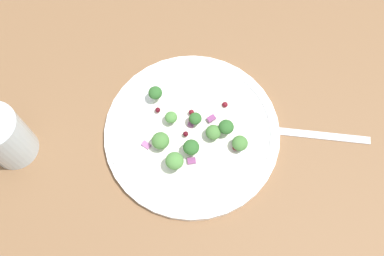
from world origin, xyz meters
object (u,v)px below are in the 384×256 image
at_px(plate, 192,132).
at_px(water_glass, 4,137).
at_px(broccoli_floret_0, 175,161).
at_px(broccoli_floret_2, 155,93).
at_px(fork, 303,133).
at_px(broccoli_floret_1, 195,119).

bearing_deg(plate, water_glass, 163.44).
xyz_separation_m(broccoli_floret_0, broccoli_floret_2, (0.01, 0.12, -0.00)).
relative_size(plate, broccoli_floret_2, 12.32).
bearing_deg(fork, plate, 158.79).
distance_m(broccoli_floret_1, fork, 0.17).
relative_size(broccoli_floret_2, water_glass, 0.22).
bearing_deg(broccoli_floret_2, plate, -66.38).
bearing_deg(fork, broccoli_floret_0, 174.17).
bearing_deg(fork, broccoli_floret_2, 144.92).
relative_size(plate, fork, 1.59).
height_order(broccoli_floret_2, water_glass, water_glass).
bearing_deg(broccoli_floret_0, water_glass, 151.19).
distance_m(broccoli_floret_1, water_glass, 0.28).
bearing_deg(plate, broccoli_floret_2, 113.62).
distance_m(plate, water_glass, 0.28).
height_order(plate, broccoli_floret_1, broccoli_floret_1).
bearing_deg(water_glass, fork, -18.37).
bearing_deg(plate, fork, -21.21).
height_order(broccoli_floret_0, broccoli_floret_2, broccoli_floret_0).
bearing_deg(water_glass, broccoli_floret_0, -28.81).
relative_size(fork, water_glass, 1.73).
distance_m(plate, broccoli_floret_2, 0.08).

